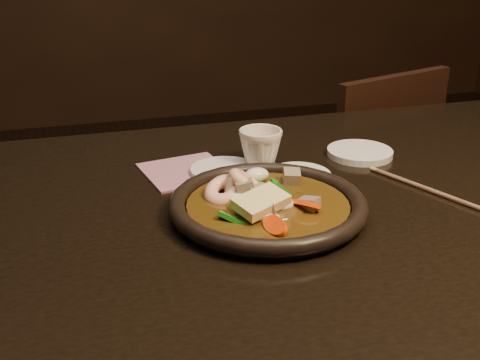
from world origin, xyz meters
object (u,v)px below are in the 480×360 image
object	(u,v)px
table	(371,243)
plate	(268,206)
chair	(355,196)
tea_cup	(260,148)

from	to	relation	value
table	plate	world-z (taller)	plate
table	chair	size ratio (longest dim) A/B	1.99
table	tea_cup	world-z (taller)	tea_cup
plate	chair	bearing A→B (deg)	53.09
table	tea_cup	size ratio (longest dim) A/B	21.26
plate	tea_cup	bearing A→B (deg)	75.28
plate	tea_cup	distance (m)	0.19
table	plate	xyz separation A→B (m)	(-0.18, -0.01, 0.09)
plate	tea_cup	size ratio (longest dim) A/B	3.85
chair	tea_cup	xyz separation A→B (m)	(-0.44, -0.46, 0.35)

